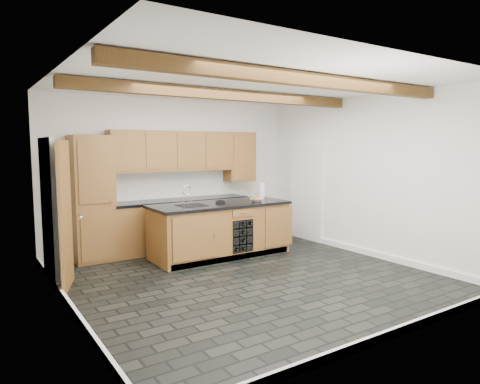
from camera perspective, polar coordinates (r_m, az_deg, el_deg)
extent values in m
plane|color=black|center=(6.44, 1.04, -11.20)|extent=(5.00, 5.00, 0.00)
plane|color=white|center=(8.35, -8.68, 2.49)|extent=(5.00, 0.00, 5.00)
plane|color=white|center=(5.19, -22.33, -0.07)|extent=(0.00, 5.00, 5.00)
plane|color=white|center=(7.86, 16.29, 2.09)|extent=(0.00, 5.00, 5.00)
plane|color=white|center=(6.21, 1.09, 14.27)|extent=(5.00, 5.00, 0.00)
cube|color=#523615|center=(5.26, 8.74, 14.59)|extent=(4.90, 0.15, 0.15)
cube|color=#523615|center=(6.70, -1.89, 12.81)|extent=(4.90, 0.15, 0.15)
cube|color=white|center=(5.50, -21.53, -14.19)|extent=(0.04, 5.00, 0.10)
cube|color=white|center=(8.05, 15.91, -7.55)|extent=(0.04, 5.00, 0.10)
cube|color=white|center=(4.72, 19.16, -17.54)|extent=(5.00, 0.04, 0.10)
cube|color=white|center=(6.52, -24.14, -2.35)|extent=(0.06, 0.94, 2.04)
cube|color=#8F5E2E|center=(6.20, -22.24, -2.86)|extent=(0.31, 0.77, 2.00)
cube|color=white|center=(8.91, 8.74, 0.26)|extent=(0.06, 0.98, 2.04)
cube|color=black|center=(8.93, 8.85, 0.14)|extent=(0.02, 0.86, 1.96)
cube|color=#8F5E2E|center=(7.55, -19.12, -0.83)|extent=(0.65, 0.60, 2.10)
cube|color=#8F5E2E|center=(8.19, -7.85, -4.34)|extent=(2.60, 0.60, 0.88)
cube|color=black|center=(8.12, -7.90, -1.11)|extent=(2.64, 0.62, 0.05)
cube|color=white|center=(8.35, -8.79, 1.04)|extent=(2.60, 0.02, 0.52)
cube|color=#8F5E2E|center=(8.12, -9.02, 5.38)|extent=(2.40, 0.35, 0.75)
cube|color=#8F5E2E|center=(8.85, -0.09, 4.71)|extent=(0.60, 0.35, 1.00)
cube|color=#8F5E2E|center=(7.56, -2.66, -5.17)|extent=(2.40, 0.90, 0.88)
cube|color=black|center=(7.48, -2.68, -1.68)|extent=(2.46, 0.96, 0.05)
cube|color=#8F5E2E|center=(6.81, -5.91, -6.11)|extent=(0.80, 0.02, 0.70)
cube|color=#8F5E2E|center=(7.71, 5.22, -4.67)|extent=(0.60, 0.02, 0.70)
cube|color=black|center=(7.40, -0.22, -5.72)|extent=(0.42, 0.30, 0.56)
cylinder|color=black|center=(7.38, -0.05, -6.31)|extent=(0.07, 0.26, 0.07)
cylinder|color=black|center=(7.33, -0.05, -4.17)|extent=(0.07, 0.26, 0.07)
cylinder|color=black|center=(7.40, 0.86, -4.06)|extent=(0.07, 0.26, 0.07)
cylinder|color=black|center=(7.35, -0.05, -5.24)|extent=(0.07, 0.26, 0.07)
cylinder|color=black|center=(7.34, -0.97, -7.51)|extent=(0.07, 0.26, 0.07)
cylinder|color=black|center=(7.41, -0.05, -7.37)|extent=(0.07, 0.26, 0.07)
cube|color=black|center=(7.21, -6.44, -1.84)|extent=(0.45, 0.40, 0.02)
cylinder|color=silver|center=(7.36, -7.08, -0.86)|extent=(0.02, 0.02, 0.20)
torus|color=silver|center=(7.34, -7.10, 0.22)|extent=(0.18, 0.02, 0.18)
cylinder|color=silver|center=(7.33, -7.64, -1.37)|extent=(0.02, 0.02, 0.08)
cylinder|color=silver|center=(7.40, -6.52, -1.28)|extent=(0.02, 0.02, 0.08)
cube|color=black|center=(7.49, -2.63, -1.33)|extent=(0.19, 0.15, 0.04)
cylinder|color=black|center=(7.49, -2.63, -1.13)|extent=(0.11, 0.11, 0.01)
imported|color=beige|center=(7.68, 2.26, -1.08)|extent=(0.25, 0.25, 0.05)
sphere|color=#AD171F|center=(7.70, 2.56, -0.84)|extent=(0.07, 0.07, 0.07)
sphere|color=#FC5316|center=(7.72, 2.15, -0.82)|extent=(0.07, 0.07, 0.07)
sphere|color=#4F7E22|center=(7.68, 1.88, -0.86)|extent=(0.07, 0.07, 0.07)
sphere|color=red|center=(7.63, 2.13, -0.90)|extent=(0.07, 0.07, 0.07)
sphere|color=orange|center=(7.64, 2.55, -0.89)|extent=(0.07, 0.07, 0.07)
cylinder|color=white|center=(8.31, 2.95, 0.27)|extent=(0.11, 0.11, 0.28)
imported|color=white|center=(7.77, -16.83, -1.10)|extent=(0.11, 0.11, 0.10)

